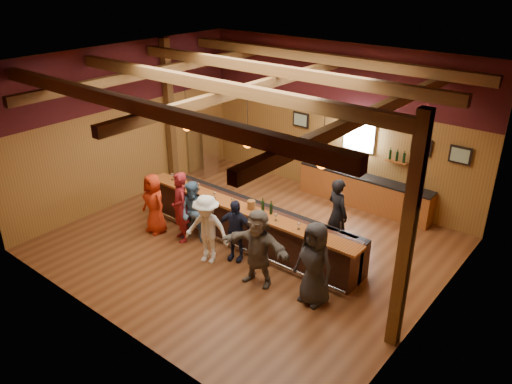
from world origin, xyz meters
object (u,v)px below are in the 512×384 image
customer_dark (314,264)px  bottle_a (263,206)px  back_bar_cabinet (363,192)px  customer_white (207,229)px  customer_redvest (180,207)px  customer_navy (235,230)px  bartender (337,213)px  bar_counter (253,224)px  ice_bucket (251,205)px  stainless_fridge (203,148)px  customer_brown (258,247)px  customer_denim (194,212)px  customer_orange (154,204)px

customer_dark → bottle_a: customer_dark is taller
back_bar_cabinet → customer_white: bearing=-106.6°
customer_redvest → customer_white: customer_redvest is taller
customer_navy → bartender: bartender is taller
bar_counter → ice_bucket: ice_bucket is taller
stainless_fridge → customer_white: (3.84, -3.78, -0.04)m
customer_redvest → customer_dark: (3.99, -0.04, 0.00)m
bar_counter → customer_white: customer_white is taller
bar_counter → back_bar_cabinet: bearing=71.7°
customer_brown → bartender: size_ratio=0.99×
customer_brown → bar_counter: bearing=124.3°
stainless_fridge → bartender: bartender is taller
customer_dark → bottle_a: bearing=162.7°
customer_brown → customer_dark: bearing=0.2°
customer_redvest → customer_dark: 3.99m
customer_denim → customer_white: customer_white is taller
customer_dark → customer_orange: bearing=-172.7°
bar_counter → bartender: 2.10m
customer_navy → customer_orange: bearing=169.1°
customer_orange → customer_navy: size_ratio=1.04×
bar_counter → customer_orange: customer_orange is taller
stainless_fridge → bottle_a: size_ratio=5.33×
customer_denim → bartender: 3.53m
customer_white → customer_denim: bearing=135.9°
bar_counter → customer_orange: bearing=-153.8°
customer_navy → ice_bucket: 0.74m
back_bar_cabinet → customer_white: size_ratio=2.34×
customer_brown → customer_dark: customer_dark is taller
customer_denim → customer_white: (0.91, -0.48, 0.05)m
ice_bucket → stainless_fridge: bearing=147.7°
customer_brown → back_bar_cabinet: bearing=81.3°
customer_orange → bottle_a: size_ratio=4.79×
customer_denim → customer_orange: bearing=176.4°
customer_redvest → bartender: size_ratio=1.01×
stainless_fridge → customer_brown: 6.46m
customer_redvest → ice_bucket: 1.86m
bar_counter → bottle_a: (0.45, -0.17, 0.72)m
stainless_fridge → customer_orange: bearing=-63.8°
bar_counter → back_bar_cabinet: bar_counter is taller
bar_counter → customer_redvest: bearing=-145.8°
bottle_a → customer_brown: bearing=-56.4°
customer_dark → customer_brown: bearing=-165.0°
customer_redvest → customer_brown: 2.68m
customer_white → bottle_a: bearing=41.8°
stainless_fridge → ice_bucket: stainless_fridge is taller
bartender → ice_bucket: 2.12m
customer_denim → stainless_fridge: bearing=113.3°
customer_redvest → bottle_a: customer_redvest is taller
customer_navy → bottle_a: (0.28, 0.68, 0.46)m
back_bar_cabinet → customer_redvest: size_ratio=2.18×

